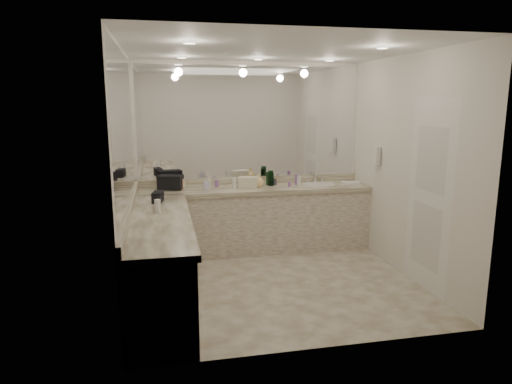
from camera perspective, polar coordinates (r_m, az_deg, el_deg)
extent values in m
plane|color=beige|center=(5.42, 2.39, -11.10)|extent=(3.20, 3.20, 0.00)
plane|color=white|center=(5.04, 2.64, 17.40)|extent=(3.20, 3.20, 0.00)
cube|color=silver|center=(6.52, -0.75, 4.56)|extent=(3.20, 0.02, 2.60)
cube|color=silver|center=(4.93, -15.84, 1.96)|extent=(0.02, 3.00, 2.60)
cube|color=silver|center=(5.68, 18.39, 2.99)|extent=(0.02, 3.00, 2.60)
cube|color=silver|center=(6.39, -0.21, -3.61)|extent=(3.20, 0.60, 0.84)
cube|color=beige|center=(6.29, -0.20, 0.34)|extent=(3.20, 0.64, 0.06)
cube|color=silver|center=(4.84, -11.93, -8.79)|extent=(0.60, 2.40, 0.84)
cube|color=beige|center=(4.71, -12.03, -3.63)|extent=(0.64, 2.42, 0.06)
cube|color=beige|center=(6.55, -0.71, 1.50)|extent=(3.20, 0.04, 0.10)
cube|color=beige|center=(4.99, -15.40, -1.99)|extent=(0.04, 3.00, 0.10)
cube|color=white|center=(6.47, -0.74, 8.73)|extent=(3.12, 0.01, 1.55)
cube|color=white|center=(4.88, -16.00, 7.48)|extent=(0.01, 2.92, 1.55)
cylinder|color=white|center=(6.54, 7.96, 0.89)|extent=(0.44, 0.44, 0.03)
cube|color=silver|center=(6.73, 7.38, 1.83)|extent=(0.24, 0.16, 0.14)
cube|color=white|center=(6.26, 14.86, 4.37)|extent=(0.06, 0.10, 0.24)
cube|color=white|center=(5.29, 20.79, -0.49)|extent=(0.02, 0.82, 2.10)
cube|color=black|center=(6.20, -10.63, 1.14)|extent=(0.36, 0.28, 0.18)
cube|color=black|center=(5.46, -12.18, -0.59)|extent=(0.15, 0.25, 0.13)
cube|color=beige|center=(6.24, -0.99, 1.23)|extent=(0.29, 0.24, 0.15)
cube|color=white|center=(6.63, 11.76, 1.10)|extent=(0.25, 0.19, 0.04)
cylinder|color=white|center=(4.91, -12.20, -1.73)|extent=(0.07, 0.07, 0.15)
imported|color=beige|center=(6.21, -5.90, 1.27)|extent=(0.08, 0.08, 0.18)
imported|color=silver|center=(6.10, -6.22, 1.02)|extent=(0.08, 0.08, 0.17)
imported|color=#FEDB89|center=(6.29, 0.32, 1.50)|extent=(0.19, 0.19, 0.19)
cylinder|color=#144F22|center=(6.38, 1.91, 1.60)|extent=(0.07, 0.07, 0.18)
cylinder|color=#144F22|center=(6.43, 1.58, 1.70)|extent=(0.07, 0.07, 0.19)
cylinder|color=#144F22|center=(6.39, 1.84, 1.75)|extent=(0.07, 0.07, 0.21)
cylinder|color=white|center=(6.42, -0.65, 1.23)|extent=(0.05, 0.05, 0.09)
cylinder|color=#9966B2|center=(6.52, 5.07, 1.57)|extent=(0.05, 0.05, 0.14)
cylinder|color=#9966B2|center=(6.36, 4.20, 1.01)|extent=(0.05, 0.05, 0.07)
cylinder|color=#3F3F4C|center=(6.45, 2.35, 1.28)|extent=(0.05, 0.05, 0.09)
cylinder|color=#E0B28C|center=(6.20, -9.15, 0.99)|extent=(0.06, 0.06, 0.14)
cylinder|color=white|center=(6.41, 5.39, 1.41)|extent=(0.05, 0.05, 0.14)
cylinder|color=silver|center=(6.26, -9.10, 0.95)|extent=(0.06, 0.06, 0.11)
cylinder|color=white|center=(6.16, -2.73, 1.08)|extent=(0.05, 0.05, 0.15)
cylinder|color=#9966B2|center=(6.34, -4.93, 1.09)|extent=(0.06, 0.06, 0.09)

